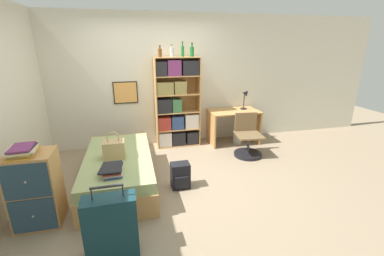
{
  "coord_description": "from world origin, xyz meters",
  "views": [
    {
      "loc": [
        -0.45,
        -3.57,
        2.02
      ],
      "look_at": [
        0.45,
        0.19,
        0.75
      ],
      "focal_mm": 24.0,
      "sensor_mm": 36.0,
      "label": 1
    }
  ],
  "objects_px": {
    "bookcase": "(176,105)",
    "bottle_blue": "(192,51)",
    "waste_bin": "(238,137)",
    "suitcase": "(111,226)",
    "bottle_brown": "(172,52)",
    "desk_chair": "(248,143)",
    "bottle_green": "(160,53)",
    "bed": "(119,170)",
    "backpack": "(180,176)",
    "desk_lamp": "(246,96)",
    "bottle_clear": "(183,51)",
    "magazine_pile_on_dresser": "(22,151)",
    "handbag": "(114,149)",
    "desk": "(233,121)",
    "book_stack_on_bed": "(112,170)",
    "dresser": "(36,189)"
  },
  "relations": [
    {
      "from": "dresser",
      "to": "desk_chair",
      "type": "bearing_deg",
      "value": 20.85
    },
    {
      "from": "handbag",
      "to": "bottle_green",
      "type": "relative_size",
      "value": 1.88
    },
    {
      "from": "magazine_pile_on_dresser",
      "to": "book_stack_on_bed",
      "type": "bearing_deg",
      "value": 8.99
    },
    {
      "from": "suitcase",
      "to": "backpack",
      "type": "relative_size",
      "value": 2.05
    },
    {
      "from": "bookcase",
      "to": "bottle_clear",
      "type": "xyz_separation_m",
      "value": [
        0.14,
        -0.02,
        1.04
      ]
    },
    {
      "from": "bookcase",
      "to": "desk_chair",
      "type": "bearing_deg",
      "value": -34.3
    },
    {
      "from": "desk_chair",
      "to": "waste_bin",
      "type": "distance_m",
      "value": 0.64
    },
    {
      "from": "handbag",
      "to": "book_stack_on_bed",
      "type": "relative_size",
      "value": 1.1
    },
    {
      "from": "bottle_clear",
      "to": "desk",
      "type": "bearing_deg",
      "value": -6.24
    },
    {
      "from": "bookcase",
      "to": "desk",
      "type": "relative_size",
      "value": 1.75
    },
    {
      "from": "bottle_brown",
      "to": "waste_bin",
      "type": "bearing_deg",
      "value": -7.0
    },
    {
      "from": "dresser",
      "to": "magazine_pile_on_dresser",
      "type": "bearing_deg",
      "value": -147.01
    },
    {
      "from": "suitcase",
      "to": "desk",
      "type": "distance_m",
      "value": 3.52
    },
    {
      "from": "magazine_pile_on_dresser",
      "to": "desk_chair",
      "type": "bearing_deg",
      "value": 21.02
    },
    {
      "from": "bottle_green",
      "to": "desk_chair",
      "type": "relative_size",
      "value": 0.26
    },
    {
      "from": "dresser",
      "to": "desk_lamp",
      "type": "distance_m",
      "value": 4.04
    },
    {
      "from": "desk",
      "to": "desk_lamp",
      "type": "bearing_deg",
      "value": 14.62
    },
    {
      "from": "bottle_clear",
      "to": "desk_lamp",
      "type": "relative_size",
      "value": 0.64
    },
    {
      "from": "bottle_clear",
      "to": "bottle_blue",
      "type": "height_order",
      "value": "bottle_clear"
    },
    {
      "from": "bottle_clear",
      "to": "desk_chair",
      "type": "height_order",
      "value": "bottle_clear"
    },
    {
      "from": "book_stack_on_bed",
      "to": "bottle_clear",
      "type": "xyz_separation_m",
      "value": [
        1.3,
        1.92,
        1.37
      ]
    },
    {
      "from": "dresser",
      "to": "desk_chair",
      "type": "relative_size",
      "value": 1.12
    },
    {
      "from": "desk_chair",
      "to": "waste_bin",
      "type": "height_order",
      "value": "desk_chair"
    },
    {
      "from": "bookcase",
      "to": "desk_lamp",
      "type": "height_order",
      "value": "bookcase"
    },
    {
      "from": "suitcase",
      "to": "bottle_green",
      "type": "bearing_deg",
      "value": 72.48
    },
    {
      "from": "bottle_green",
      "to": "waste_bin",
      "type": "bearing_deg",
      "value": -5.69
    },
    {
      "from": "bookcase",
      "to": "bottle_blue",
      "type": "bearing_deg",
      "value": -7.61
    },
    {
      "from": "dresser",
      "to": "desk_chair",
      "type": "height_order",
      "value": "dresser"
    },
    {
      "from": "bottle_blue",
      "to": "desk",
      "type": "height_order",
      "value": "bottle_blue"
    },
    {
      "from": "bottle_brown",
      "to": "magazine_pile_on_dresser",
      "type": "bearing_deg",
      "value": -134.01
    },
    {
      "from": "bottle_brown",
      "to": "desk_lamp",
      "type": "xyz_separation_m",
      "value": [
        1.54,
        -0.03,
        -0.89
      ]
    },
    {
      "from": "book_stack_on_bed",
      "to": "desk_lamp",
      "type": "relative_size",
      "value": 0.83
    },
    {
      "from": "dresser",
      "to": "bottle_clear",
      "type": "height_order",
      "value": "bottle_clear"
    },
    {
      "from": "bed",
      "to": "magazine_pile_on_dresser",
      "type": "distance_m",
      "value": 1.36
    },
    {
      "from": "dresser",
      "to": "bottle_clear",
      "type": "xyz_separation_m",
      "value": [
        2.14,
        2.03,
        1.45
      ]
    },
    {
      "from": "bottle_brown",
      "to": "desk_chair",
      "type": "relative_size",
      "value": 0.29
    },
    {
      "from": "dresser",
      "to": "bottle_brown",
      "type": "xyz_separation_m",
      "value": [
        1.94,
        2.02,
        1.43
      ]
    },
    {
      "from": "waste_bin",
      "to": "suitcase",
      "type": "bearing_deg",
      "value": -133.5
    },
    {
      "from": "bottle_clear",
      "to": "backpack",
      "type": "height_order",
      "value": "bottle_clear"
    },
    {
      "from": "book_stack_on_bed",
      "to": "bottle_green",
      "type": "relative_size",
      "value": 1.71
    },
    {
      "from": "backpack",
      "to": "bookcase",
      "type": "bearing_deg",
      "value": 81.63
    },
    {
      "from": "magazine_pile_on_dresser",
      "to": "bottle_blue",
      "type": "xyz_separation_m",
      "value": [
        2.36,
        2.03,
        0.95
      ]
    },
    {
      "from": "bottle_clear",
      "to": "handbag",
      "type": "bearing_deg",
      "value": -132.49
    },
    {
      "from": "bed",
      "to": "bottle_blue",
      "type": "height_order",
      "value": "bottle_blue"
    },
    {
      "from": "magazine_pile_on_dresser",
      "to": "desk_chair",
      "type": "relative_size",
      "value": 0.49
    },
    {
      "from": "desk_chair",
      "to": "backpack",
      "type": "height_order",
      "value": "desk_chair"
    },
    {
      "from": "desk_lamp",
      "to": "backpack",
      "type": "height_order",
      "value": "desk_lamp"
    },
    {
      "from": "suitcase",
      "to": "desk_chair",
      "type": "relative_size",
      "value": 0.99
    },
    {
      "from": "backpack",
      "to": "bottle_clear",
      "type": "bearing_deg",
      "value": 76.72
    },
    {
      "from": "bed",
      "to": "backpack",
      "type": "height_order",
      "value": "bed"
    }
  ]
}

